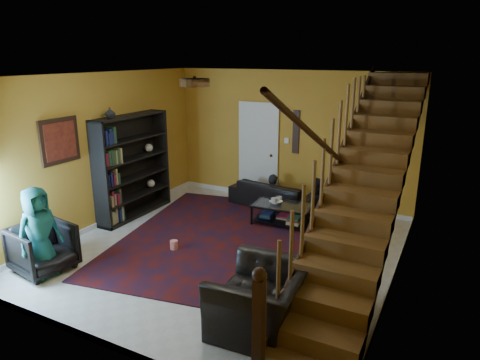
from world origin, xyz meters
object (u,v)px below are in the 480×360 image
at_px(armchair_left, 43,248).
at_px(armchair_right, 261,299).
at_px(coffee_table, 282,213).
at_px(bookshelf, 133,168).
at_px(sofa, 274,194).

xyz_separation_m(armchair_left, armchair_right, (3.42, 0.21, 0.01)).
bearing_deg(coffee_table, armchair_right, -72.66).
xyz_separation_m(bookshelf, armchair_right, (3.77, -2.23, -0.59)).
height_order(armchair_left, coffee_table, armchair_left).
relative_size(sofa, armchair_right, 1.63).
relative_size(sofa, coffee_table, 1.68).
xyz_separation_m(bookshelf, coffee_table, (2.82, 0.83, -0.73)).
height_order(sofa, coffee_table, sofa).
xyz_separation_m(sofa, coffee_table, (0.54, -0.87, -0.04)).
height_order(armchair_left, armchair_right, armchair_right).
bearing_deg(armchair_right, sofa, -162.59).
bearing_deg(coffee_table, bookshelf, -163.68).
distance_m(bookshelf, armchair_left, 2.54).
bearing_deg(armchair_right, coffee_table, -166.07).
bearing_deg(sofa, armchair_left, 71.57).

